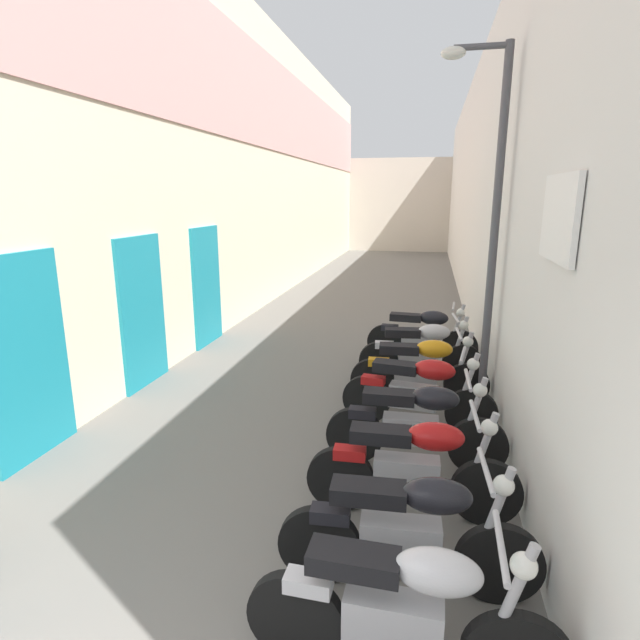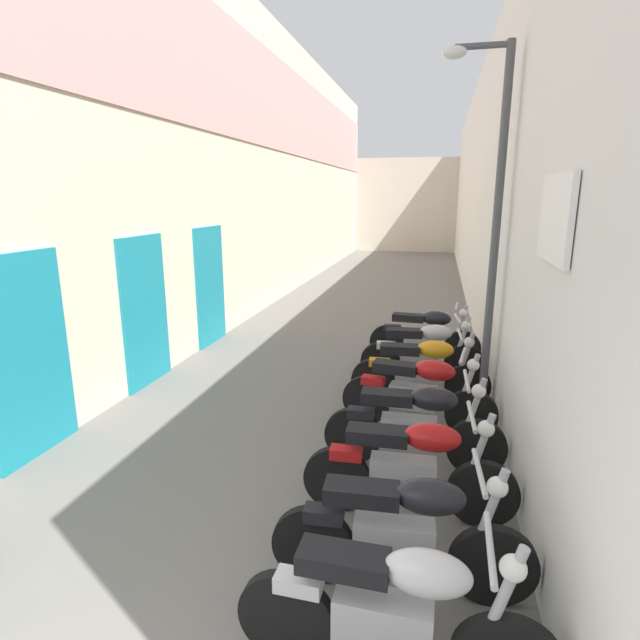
{
  "view_description": "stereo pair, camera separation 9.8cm",
  "coord_description": "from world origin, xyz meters",
  "px_view_note": "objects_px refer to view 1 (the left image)",
  "views": [
    {
      "loc": [
        1.58,
        -0.83,
        2.75
      ],
      "look_at": [
        0.34,
        4.91,
        1.3
      ],
      "focal_mm": 28.24,
      "sensor_mm": 36.0,
      "label": 1
    },
    {
      "loc": [
        1.67,
        -0.81,
        2.75
      ],
      "look_at": [
        0.34,
        4.91,
        1.3
      ],
      "focal_mm": 28.24,
      "sensor_mm": 36.0,
      "label": 2
    }
  ],
  "objects_px": {
    "street_lamp": "(488,209)",
    "motorcycle_third": "(414,465)",
    "motorcycle_eighth": "(422,333)",
    "motorcycle_seventh": "(421,350)",
    "motorcycle_fifth": "(419,391)",
    "motorcycle_second": "(409,529)",
    "motorcycle_nearest": "(404,609)",
    "motorcycle_sixth": "(420,368)",
    "motorcycle_fourth": "(417,423)"
  },
  "relations": [
    {
      "from": "motorcycle_fifth",
      "to": "motorcycle_sixth",
      "type": "height_order",
      "value": "same"
    },
    {
      "from": "motorcycle_fourth",
      "to": "motorcycle_fifth",
      "type": "distance_m",
      "value": 0.89
    },
    {
      "from": "street_lamp",
      "to": "motorcycle_seventh",
      "type": "bearing_deg",
      "value": 124.8
    },
    {
      "from": "motorcycle_third",
      "to": "motorcycle_fourth",
      "type": "xyz_separation_m",
      "value": [
        0.0,
        0.85,
        0.0
      ]
    },
    {
      "from": "motorcycle_nearest",
      "to": "motorcycle_fourth",
      "type": "height_order",
      "value": "same"
    },
    {
      "from": "motorcycle_fourth",
      "to": "motorcycle_fifth",
      "type": "height_order",
      "value": "same"
    },
    {
      "from": "motorcycle_fifth",
      "to": "motorcycle_second",
      "type": "bearing_deg",
      "value": -90.0
    },
    {
      "from": "motorcycle_third",
      "to": "motorcycle_fourth",
      "type": "distance_m",
      "value": 0.85
    },
    {
      "from": "motorcycle_seventh",
      "to": "street_lamp",
      "type": "xyz_separation_m",
      "value": [
        0.7,
        -1.0,
        2.1
      ]
    },
    {
      "from": "motorcycle_second",
      "to": "motorcycle_fifth",
      "type": "relative_size",
      "value": 1.0
    },
    {
      "from": "street_lamp",
      "to": "motorcycle_second",
      "type": "bearing_deg",
      "value": -101.97
    },
    {
      "from": "motorcycle_fourth",
      "to": "motorcycle_second",
      "type": "bearing_deg",
      "value": -90.0
    },
    {
      "from": "motorcycle_eighth",
      "to": "street_lamp",
      "type": "height_order",
      "value": "street_lamp"
    },
    {
      "from": "motorcycle_eighth",
      "to": "street_lamp",
      "type": "relative_size",
      "value": 0.42
    },
    {
      "from": "motorcycle_nearest",
      "to": "street_lamp",
      "type": "distance_m",
      "value": 4.56
    },
    {
      "from": "motorcycle_fourth",
      "to": "motorcycle_eighth",
      "type": "height_order",
      "value": "same"
    },
    {
      "from": "motorcycle_fifth",
      "to": "motorcycle_fourth",
      "type": "bearing_deg",
      "value": -89.99
    },
    {
      "from": "street_lamp",
      "to": "motorcycle_fourth",
      "type": "bearing_deg",
      "value": -114.13
    },
    {
      "from": "motorcycle_third",
      "to": "motorcycle_sixth",
      "type": "distance_m",
      "value": 2.54
    },
    {
      "from": "motorcycle_third",
      "to": "motorcycle_seventh",
      "type": "height_order",
      "value": "same"
    },
    {
      "from": "motorcycle_nearest",
      "to": "motorcycle_second",
      "type": "bearing_deg",
      "value": 90.0
    },
    {
      "from": "motorcycle_sixth",
      "to": "motorcycle_seventh",
      "type": "bearing_deg",
      "value": 90.0
    },
    {
      "from": "motorcycle_fifth",
      "to": "street_lamp",
      "type": "relative_size",
      "value": 0.42
    },
    {
      "from": "motorcycle_sixth",
      "to": "motorcycle_fourth",
      "type": "bearing_deg",
      "value": -90.0
    },
    {
      "from": "motorcycle_third",
      "to": "street_lamp",
      "type": "relative_size",
      "value": 0.42
    },
    {
      "from": "motorcycle_third",
      "to": "motorcycle_fifth",
      "type": "distance_m",
      "value": 1.74
    },
    {
      "from": "motorcycle_nearest",
      "to": "motorcycle_second",
      "type": "distance_m",
      "value": 0.71
    },
    {
      "from": "motorcycle_nearest",
      "to": "motorcycle_eighth",
      "type": "relative_size",
      "value": 1.0
    },
    {
      "from": "motorcycle_sixth",
      "to": "motorcycle_eighth",
      "type": "xyz_separation_m",
      "value": [
        -0.0,
        1.8,
        0.0
      ]
    },
    {
      "from": "motorcycle_nearest",
      "to": "motorcycle_sixth",
      "type": "distance_m",
      "value": 4.13
    },
    {
      "from": "motorcycle_fifth",
      "to": "motorcycle_eighth",
      "type": "xyz_separation_m",
      "value": [
        0.0,
        2.61,
        0.0
      ]
    },
    {
      "from": "motorcycle_second",
      "to": "motorcycle_seventh",
      "type": "xyz_separation_m",
      "value": [
        -0.0,
        4.28,
        0.0
      ]
    },
    {
      "from": "motorcycle_fifth",
      "to": "street_lamp",
      "type": "distance_m",
      "value": 2.31
    },
    {
      "from": "motorcycle_third",
      "to": "motorcycle_sixth",
      "type": "height_order",
      "value": "same"
    },
    {
      "from": "motorcycle_fourth",
      "to": "motorcycle_seventh",
      "type": "bearing_deg",
      "value": 90.0
    },
    {
      "from": "motorcycle_seventh",
      "to": "street_lamp",
      "type": "height_order",
      "value": "street_lamp"
    },
    {
      "from": "motorcycle_fifth",
      "to": "motorcycle_seventh",
      "type": "xyz_separation_m",
      "value": [
        0.0,
        1.67,
        0.0
      ]
    },
    {
      "from": "motorcycle_third",
      "to": "motorcycle_seventh",
      "type": "xyz_separation_m",
      "value": [
        -0.0,
        3.4,
        0.0
      ]
    },
    {
      "from": "motorcycle_second",
      "to": "motorcycle_eighth",
      "type": "xyz_separation_m",
      "value": [
        -0.0,
        5.23,
        0.0
      ]
    },
    {
      "from": "motorcycle_fifth",
      "to": "motorcycle_sixth",
      "type": "bearing_deg",
      "value": 89.99
    },
    {
      "from": "motorcycle_sixth",
      "to": "motorcycle_seventh",
      "type": "distance_m",
      "value": 0.86
    },
    {
      "from": "street_lamp",
      "to": "motorcycle_third",
      "type": "bearing_deg",
      "value": -106.16
    },
    {
      "from": "motorcycle_third",
      "to": "motorcycle_eighth",
      "type": "relative_size",
      "value": 1.0
    },
    {
      "from": "motorcycle_eighth",
      "to": "motorcycle_sixth",
      "type": "bearing_deg",
      "value": -90.0
    },
    {
      "from": "motorcycle_sixth",
      "to": "street_lamp",
      "type": "xyz_separation_m",
      "value": [
        0.7,
        -0.14,
        2.1
      ]
    },
    {
      "from": "motorcycle_fourth",
      "to": "motorcycle_fifth",
      "type": "bearing_deg",
      "value": 90.01
    },
    {
      "from": "motorcycle_second",
      "to": "street_lamp",
      "type": "relative_size",
      "value": 0.42
    },
    {
      "from": "motorcycle_eighth",
      "to": "motorcycle_seventh",
      "type": "bearing_deg",
      "value": -90.0
    },
    {
      "from": "motorcycle_seventh",
      "to": "motorcycle_fourth",
      "type": "bearing_deg",
      "value": -90.0
    },
    {
      "from": "motorcycle_nearest",
      "to": "motorcycle_fifth",
      "type": "height_order",
      "value": "same"
    }
  ]
}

